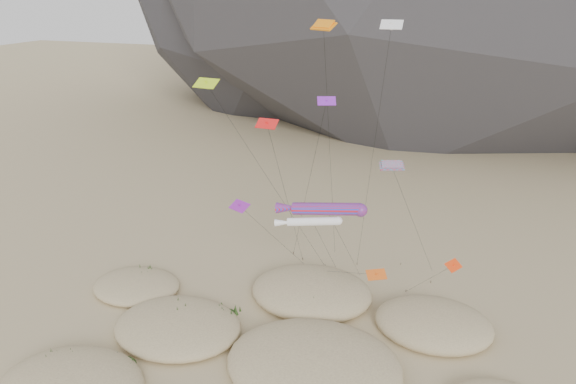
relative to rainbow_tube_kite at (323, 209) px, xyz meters
The scene contains 8 objects.
dunes 14.59m from the rainbow_tube_kite, 102.73° to the right, with size 50.08×36.23×3.52m.
dune_grass 14.21m from the rainbow_tube_kite, 99.55° to the right, with size 41.77×28.70×1.51m.
kite_stakes 16.91m from the rainbow_tube_kite, 86.63° to the left, with size 17.97×6.54×0.30m.
rainbow_tube_kite is the anchor object (origin of this frame).
white_tube_kite 1.85m from the rainbow_tube_kite, 133.67° to the right, with size 6.64×13.03×12.03m.
orange_parafoil 17.17m from the rainbow_tube_kite, 112.40° to the left, with size 2.87×14.10×30.30m.
multi_parafoil 8.22m from the rainbow_tube_kite, ahead, with size 4.91×15.36×18.11m.
delta_kites 5.70m from the rainbow_tube_kite, behind, with size 27.12×16.30×30.27m.
Camera 1 is at (14.59, -37.89, 33.48)m, focal length 35.00 mm.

